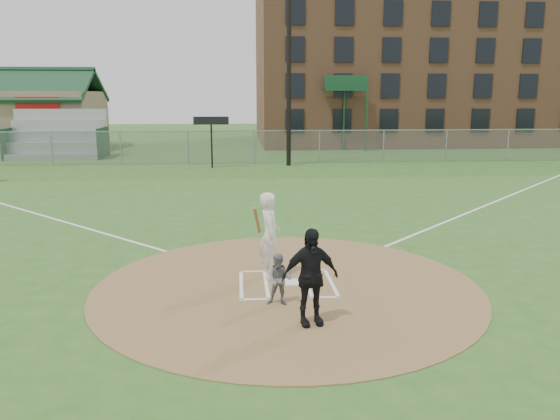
{
  "coord_description": "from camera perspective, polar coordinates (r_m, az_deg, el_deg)",
  "views": [
    {
      "loc": [
        -1.04,
        -11.28,
        4.11
      ],
      "look_at": [
        0.0,
        2.0,
        1.3
      ],
      "focal_mm": 35.0,
      "sensor_mm": 36.0,
      "label": 1
    }
  ],
  "objects": [
    {
      "name": "umpire",
      "position": [
        9.87,
        3.16,
        -6.98
      ],
      "size": [
        1.11,
        0.63,
        1.79
      ],
      "primitive_type": "imported",
      "rotation": [
        0.0,
        0.0,
        0.19
      ],
      "color": "black",
      "rests_on": "dirt_circle"
    },
    {
      "name": "batter_at_plate",
      "position": [
        12.35,
        -1.07,
        -2.65
      ],
      "size": [
        0.65,
        1.06,
        1.97
      ],
      "color": "white",
      "rests_on": "dirt_circle"
    },
    {
      "name": "home_plate",
      "position": [
        12.23,
        1.55,
        -7.56
      ],
      "size": [
        0.45,
        0.45,
        0.03
      ],
      "primitive_type": "cube",
      "rotation": [
        0.0,
        0.0,
        -0.07
      ],
      "color": "white",
      "rests_on": "dirt_circle"
    },
    {
      "name": "ground",
      "position": [
        12.05,
        0.75,
        -8.03
      ],
      "size": [
        140.0,
        140.0,
        0.0
      ],
      "primitive_type": "plane",
      "color": "#315F20",
      "rests_on": "ground"
    },
    {
      "name": "dirt_circle",
      "position": [
        12.04,
        0.75,
        -7.99
      ],
      "size": [
        8.4,
        8.4,
        0.02
      ],
      "primitive_type": "cylinder",
      "color": "olive",
      "rests_on": "ground"
    },
    {
      "name": "brick_warehouse",
      "position": [
        52.21,
        15.13,
        15.24
      ],
      "size": [
        30.0,
        17.17,
        15.0
      ],
      "color": "#965E40",
      "rests_on": "ground"
    },
    {
      "name": "catcher",
      "position": [
        10.87,
        -0.07,
        -7.27
      ],
      "size": [
        0.58,
        0.49,
        1.04
      ],
      "primitive_type": "imported",
      "rotation": [
        0.0,
        0.0,
        -0.22
      ],
      "color": "slate",
      "rests_on": "dirt_circle"
    },
    {
      "name": "clubhouse",
      "position": [
        47.44,
        -25.73,
        8.67
      ],
      "size": [
        12.2,
        8.71,
        6.23
      ],
      "color": "gray",
      "rests_on": "ground"
    },
    {
      "name": "scoreboard_sign",
      "position": [
        31.56,
        -7.2,
        8.69
      ],
      "size": [
        2.0,
        0.1,
        2.93
      ],
      "color": "black",
      "rests_on": "ground"
    },
    {
      "name": "foul_line_first",
      "position": [
        23.0,
        21.5,
        0.79
      ],
      "size": [
        17.04,
        17.04,
        0.01
      ],
      "primitive_type": "cube",
      "rotation": [
        0.0,
        0.0,
        -0.79
      ],
      "color": "white",
      "rests_on": "ground"
    },
    {
      "name": "bleachers",
      "position": [
        39.42,
        -22.32,
        7.36
      ],
      "size": [
        6.08,
        3.2,
        3.2
      ],
      "color": "#B7BABF",
      "rests_on": "ground"
    },
    {
      "name": "light_pole",
      "position": [
        32.52,
        0.94,
        16.32
      ],
      "size": [
        1.2,
        0.3,
        12.22
      ],
      "color": "black",
      "rests_on": "ground"
    },
    {
      "name": "batters_boxes",
      "position": [
        12.18,
        0.68,
        -7.68
      ],
      "size": [
        2.08,
        1.88,
        0.01
      ],
      "color": "white",
      "rests_on": "dirt_circle"
    },
    {
      "name": "foul_line_third",
      "position": [
        22.17,
        -25.43,
        0.07
      ],
      "size": [
        17.04,
        17.04,
        0.01
      ],
      "primitive_type": "cube",
      "rotation": [
        0.0,
        0.0,
        0.79
      ],
      "color": "white",
      "rests_on": "ground"
    },
    {
      "name": "outfield_fence",
      "position": [
        33.44,
        -2.69,
        6.59
      ],
      "size": [
        56.08,
        0.08,
        2.03
      ],
      "color": "slate",
      "rests_on": "ground"
    }
  ]
}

